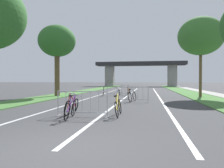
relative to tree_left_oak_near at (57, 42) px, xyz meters
name	(u,v)px	position (x,y,z in m)	size (l,w,h in m)	color
ground_plane	(54,151)	(6.39, -14.45, -5.04)	(300.00, 300.00, 0.00)	#3D3D3F
grass_verge_left	(86,91)	(-0.19, 10.12, -5.02)	(2.68, 60.04, 0.05)	#477A38
grass_verge_right	(184,92)	(12.97, 10.12, -5.02)	(2.68, 60.04, 0.05)	#477A38
sidewalk_path_right	(202,92)	(15.16, 10.12, -5.00)	(1.70, 60.04, 0.08)	#9E9B93
lane_stripe_center	(129,95)	(6.39, 2.92, -5.04)	(0.14, 34.73, 0.01)	silver
lane_stripe_right_lane	(158,95)	(9.27, 2.92, -5.04)	(0.14, 34.73, 0.01)	silver
lane_stripe_left_lane	(101,95)	(3.51, 2.92, -5.04)	(0.14, 34.73, 0.01)	silver
overpass_bridge	(140,69)	(6.39, 35.17, -0.61)	(22.10, 4.10, 6.08)	#2D2D30
tree_left_oak_near	(57,42)	(0.00, 0.00, 0.00)	(3.42, 3.42, 6.57)	brown
tree_right_pine_far	(201,36)	(12.83, 1.02, 0.28)	(3.90, 3.90, 6.99)	brown
crowd_barrier_nearest	(82,104)	(5.67, -10.29, -4.53)	(2.15, 0.46, 1.05)	#ADADB2
crowd_barrier_second	(132,95)	(7.28, -4.24, -4.53)	(2.16, 0.56, 1.05)	#ADADB2
crowd_barrier_third	(118,90)	(5.43, 1.80, -4.53)	(2.15, 0.47, 1.05)	#ADADB2
bicycle_white_0	(119,92)	(5.50, 2.29, -4.68)	(0.58, 1.70, 0.91)	black
bicycle_silver_1	(132,96)	(7.21, -3.71, -4.66)	(0.56, 1.70, 0.98)	black
bicycle_purple_2	(71,109)	(5.35, -10.73, -4.67)	(0.54, 1.67, 0.93)	black
bicycle_black_3	(103,92)	(4.12, 1.21, -4.70)	(0.44, 1.56, 0.87)	black
bicycle_orange_4	(129,92)	(6.44, 2.26, -4.67)	(0.53, 1.63, 0.92)	black
bicycle_red_5	(72,106)	(5.03, -9.75, -4.68)	(0.46, 1.65, 0.99)	black
bicycle_yellow_6	(118,107)	(7.08, -9.79, -4.67)	(0.45, 1.75, 0.94)	black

